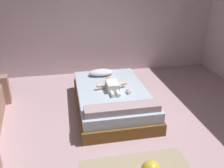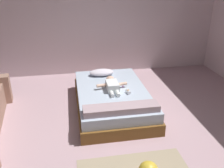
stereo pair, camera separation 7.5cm
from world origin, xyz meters
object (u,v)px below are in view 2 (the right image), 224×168
Objects in this scene: bed at (112,99)px; pillow at (102,72)px; toothbrush at (123,85)px; baby_bottle at (128,92)px; baby at (112,85)px.

bed is 4.17× the size of pillow.
pillow is at bearing 118.45° from toothbrush.
bed is at bearing 139.48° from baby_bottle.
pillow is at bearing 110.38° from baby_bottle.
pillow is 0.64m from toothbrush.
bed is at bearing -153.85° from toothbrush.
pillow is at bearing 97.31° from bed.
baby is (0.00, 0.03, 0.25)m from bed.
baby is 5.24× the size of baby_bottle.
toothbrush is (0.22, 0.11, 0.19)m from bed.
baby is at bearing 134.92° from baby_bottle.
baby_bottle is (0.02, -0.31, 0.02)m from toothbrush.
pillow reaches higher than bed.
baby is 5.01× the size of toothbrush.
baby_bottle reaches higher than bed.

